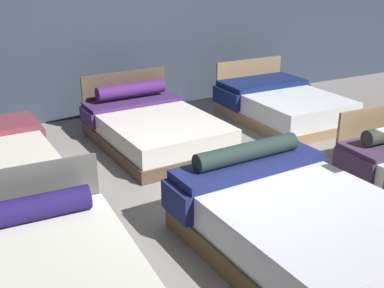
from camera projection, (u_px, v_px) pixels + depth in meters
name	position (u px, v px, depth m)	size (l,w,h in m)	color
ground_plane	(215.00, 191.00, 5.39)	(18.00, 18.00, 0.02)	gray
showroom_back_wall	(109.00, 7.00, 7.52)	(18.00, 0.06, 3.50)	#333D4C
bed_1	(298.00, 223.00, 4.21)	(1.78, 2.20, 0.77)	brown
bed_4	(154.00, 128.00, 6.68)	(1.59, 2.22, 0.85)	brown
bed_5	(281.00, 105.00, 7.70)	(1.53, 2.06, 0.83)	#91724F
price_sign	(384.00, 188.00, 4.61)	(0.28, 0.24, 0.98)	#3F3F44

